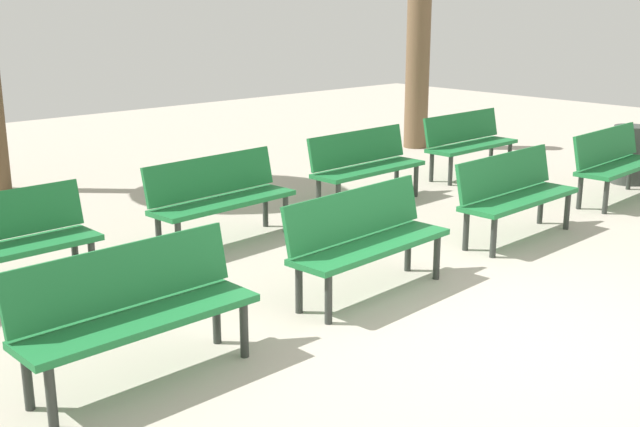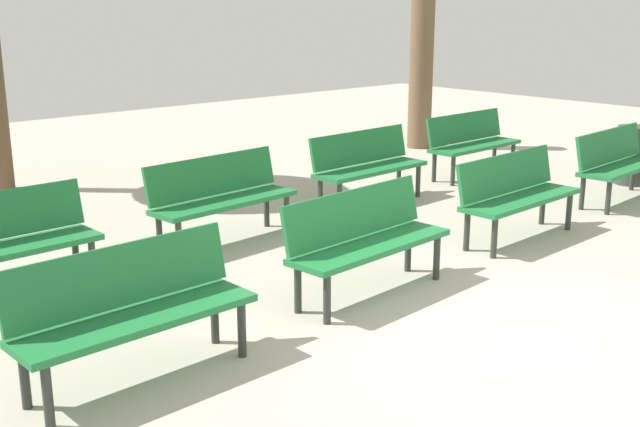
# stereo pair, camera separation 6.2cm
# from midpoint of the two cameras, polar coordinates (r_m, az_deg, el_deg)

# --- Properties ---
(ground_plane) EXTENTS (26.48, 26.48, 0.00)m
(ground_plane) POSITION_cam_midpoint_polar(r_m,az_deg,el_deg) (5.91, 14.59, -9.33)
(ground_plane) COLOR #B2A899
(bench_r0_c1) EXTENTS (1.61, 0.51, 0.87)m
(bench_r0_c1) POSITION_cam_midpoint_polar(r_m,az_deg,el_deg) (5.24, -13.63, -6.50)
(bench_r0_c1) COLOR #1E7238
(bench_r0_c1) RESTS_ON ground_plane
(bench_r0_c2) EXTENTS (1.63, 0.58, 0.87)m
(bench_r0_c2) POSITION_cam_midpoint_polar(r_m,az_deg,el_deg) (6.58, 3.03, -1.61)
(bench_r0_c2) COLOR #1E7238
(bench_r0_c2) RESTS_ON ground_plane
(bench_r0_c3) EXTENTS (1.61, 0.53, 0.87)m
(bench_r0_c3) POSITION_cam_midpoint_polar(r_m,az_deg,el_deg) (8.36, 13.66, 1.61)
(bench_r0_c3) COLOR #1E7238
(bench_r0_c3) RESTS_ON ground_plane
(bench_r0_c4) EXTENTS (1.63, 0.58, 0.87)m
(bench_r0_c4) POSITION_cam_midpoint_polar(r_m,az_deg,el_deg) (10.36, 20.37, 3.65)
(bench_r0_c4) COLOR #1E7238
(bench_r0_c4) RESTS_ON ground_plane
(bench_r1_c2) EXTENTS (1.63, 0.58, 0.87)m
(bench_r1_c2) POSITION_cam_midpoint_polar(r_m,az_deg,el_deg) (8.06, -7.51, 1.41)
(bench_r1_c2) COLOR #1E7238
(bench_r1_c2) RESTS_ON ground_plane
(bench_r1_c3) EXTENTS (1.61, 0.53, 0.87)m
(bench_r1_c3) POSITION_cam_midpoint_polar(r_m,az_deg,el_deg) (9.58, 3.08, 3.71)
(bench_r1_c3) COLOR #1E7238
(bench_r1_c3) RESTS_ON ground_plane
(bench_r1_c4) EXTENTS (1.61, 0.51, 0.87)m
(bench_r1_c4) POSITION_cam_midpoint_polar(r_m,az_deg,el_deg) (11.32, 10.52, 5.25)
(bench_r1_c4) COLOR #1E7238
(bench_r1_c4) RESTS_ON ground_plane
(tree_1) EXTENTS (0.39, 0.39, 2.74)m
(tree_1) POSITION_cam_midpoint_polar(r_m,az_deg,el_deg) (13.33, 6.94, 10.60)
(tree_1) COLOR brown
(tree_1) RESTS_ON ground_plane
(trash_bin) EXTENTS (0.46, 0.46, 0.78)m
(trash_bin) POSITION_cam_midpoint_polar(r_m,az_deg,el_deg) (11.44, 21.32, 3.99)
(trash_bin) COLOR #383D38
(trash_bin) RESTS_ON ground_plane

